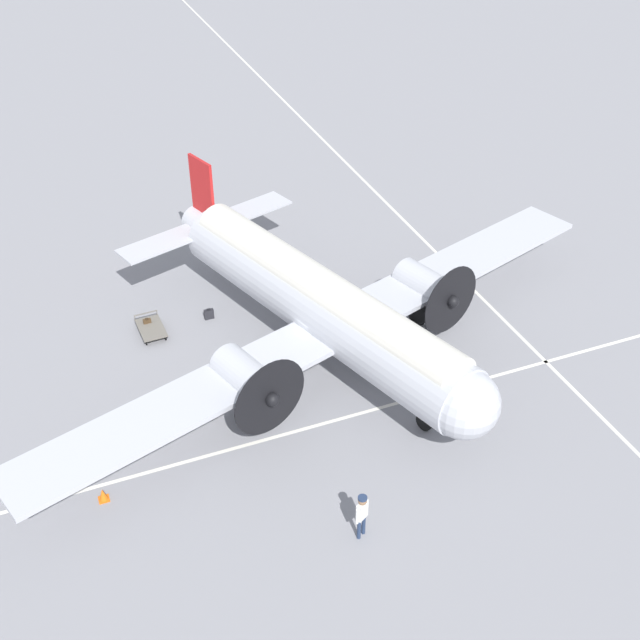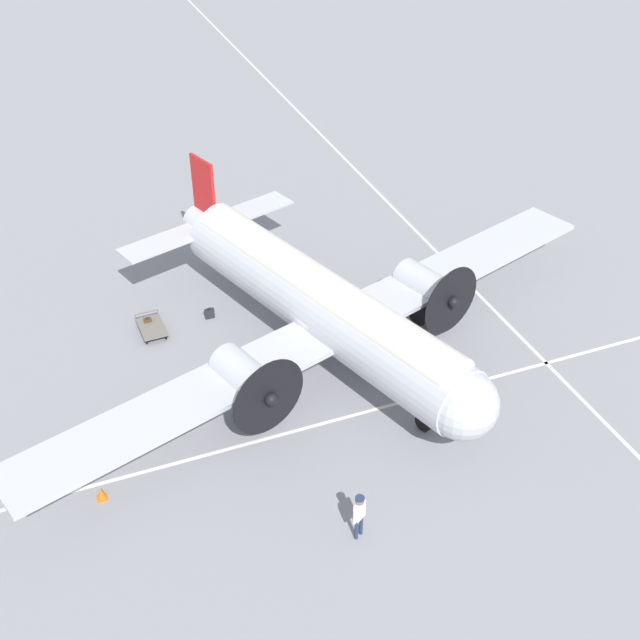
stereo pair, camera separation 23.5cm
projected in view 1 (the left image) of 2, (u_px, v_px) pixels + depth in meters
ground_plane at (320, 353)px, 34.06m from camera, size 300.00×300.00×0.00m
apron_line_eastwest at (359, 414)px, 30.99m from camera, size 120.00×0.16×0.01m
apron_line_northsouth at (494, 310)px, 36.65m from camera, size 0.16×120.00×0.01m
airliner_main at (327, 308)px, 32.27m from camera, size 27.33×18.51×6.00m
crew_foreground at (362, 512)px, 25.57m from camera, size 0.55×0.42×1.83m
suitcase_near_door at (147, 324)px, 35.35m from camera, size 0.34×0.18×0.53m
suitcase_upright_spare at (209, 314)px, 35.97m from camera, size 0.43×0.17×0.52m
baggage_cart at (151, 328)px, 35.05m from camera, size 1.13×1.83×0.56m
traffic_cone at (103, 495)px, 27.35m from camera, size 0.37×0.37×0.49m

